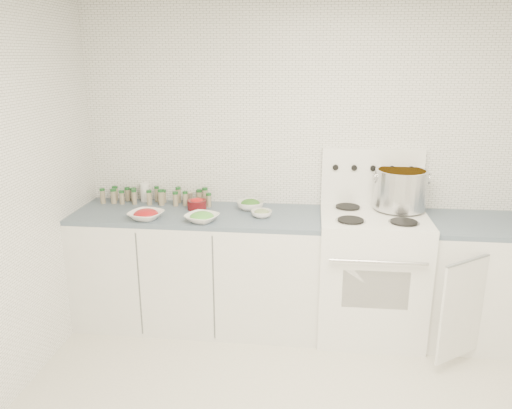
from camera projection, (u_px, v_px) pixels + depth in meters
name	position (u px, v px, depth m)	size (l,w,h in m)	color
room_walls	(308.00, 161.00, 2.33)	(3.54, 3.04, 2.52)	white
counter_left	(199.00, 268.00, 3.87)	(1.85, 0.62, 0.90)	white
stove	(370.00, 270.00, 3.71)	(0.76, 0.70, 1.36)	white
counter_right	(484.00, 281.00, 3.64)	(0.89, 0.87, 0.90)	white
stock_pot	(401.00, 188.00, 3.66)	(0.40, 0.38, 0.29)	silver
bowl_tomato	(146.00, 215.00, 3.58)	(0.29, 0.29, 0.08)	white
bowl_snowpea	(202.00, 217.00, 3.53)	(0.29, 0.29, 0.08)	white
bowl_broccoli	(250.00, 205.00, 3.81)	(0.23, 0.23, 0.08)	white
bowl_zucchini	(262.00, 213.00, 3.64)	(0.16, 0.16, 0.06)	white
bowl_pepper	(197.00, 204.00, 3.82)	(0.15, 0.15, 0.09)	#540E12
salt_canister	(145.00, 192.00, 4.02)	(0.07, 0.07, 0.15)	white
tin_can	(188.00, 198.00, 3.97)	(0.07, 0.07, 0.09)	#B4AB98
spice_cluster	(155.00, 196.00, 3.96)	(0.90, 0.15, 0.13)	gray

